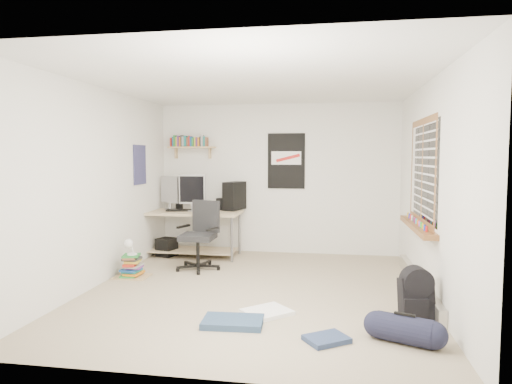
% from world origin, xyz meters
% --- Properties ---
extents(floor, '(4.00, 4.50, 0.01)m').
position_xyz_m(floor, '(0.00, 0.00, -0.01)').
color(floor, gray).
rests_on(floor, ground).
extents(ceiling, '(4.00, 4.50, 0.01)m').
position_xyz_m(ceiling, '(0.00, 0.00, 2.50)').
color(ceiling, white).
rests_on(ceiling, ground).
extents(back_wall, '(4.00, 0.01, 2.50)m').
position_xyz_m(back_wall, '(0.00, 2.25, 1.25)').
color(back_wall, silver).
rests_on(back_wall, ground).
extents(left_wall, '(0.01, 4.50, 2.50)m').
position_xyz_m(left_wall, '(-2.00, 0.00, 1.25)').
color(left_wall, silver).
rests_on(left_wall, ground).
extents(right_wall, '(0.01, 4.50, 2.50)m').
position_xyz_m(right_wall, '(2.00, 0.00, 1.25)').
color(right_wall, silver).
rests_on(right_wall, ground).
extents(desk, '(1.70, 0.89, 0.74)m').
position_xyz_m(desk, '(-1.36, 1.71, 0.36)').
color(desk, '#CEB48F').
rests_on(desk, floor).
extents(monitor_left, '(0.40, 0.28, 0.44)m').
position_xyz_m(monitor_left, '(-1.75, 1.86, 0.97)').
color(monitor_left, '#AAABAF').
rests_on(monitor_left, desk).
extents(monitor_right, '(0.44, 0.13, 0.48)m').
position_xyz_m(monitor_right, '(-1.33, 1.74, 0.98)').
color(monitor_right, '#A2A0A5').
rests_on(monitor_right, desk).
extents(pc_tower, '(0.34, 0.48, 0.46)m').
position_xyz_m(pc_tower, '(-0.69, 2.00, 0.98)').
color(pc_tower, black).
rests_on(pc_tower, desk).
extents(keyboard, '(0.44, 0.23, 0.02)m').
position_xyz_m(keyboard, '(-1.54, 1.70, 0.76)').
color(keyboard, black).
rests_on(keyboard, desk).
extents(speaker_left, '(0.10, 0.10, 0.19)m').
position_xyz_m(speaker_left, '(-1.62, 1.95, 0.84)').
color(speaker_left, black).
rests_on(speaker_left, desk).
extents(speaker_right, '(0.10, 0.10, 0.20)m').
position_xyz_m(speaker_right, '(-0.92, 1.92, 0.84)').
color(speaker_right, black).
rests_on(speaker_right, desk).
extents(office_chair, '(0.82, 0.82, 0.99)m').
position_xyz_m(office_chair, '(-0.99, 0.89, 0.49)').
color(office_chair, black).
rests_on(office_chair, floor).
extents(wall_shelf, '(0.80, 0.22, 0.24)m').
position_xyz_m(wall_shelf, '(-1.45, 2.14, 1.78)').
color(wall_shelf, tan).
rests_on(wall_shelf, back_wall).
extents(poster_back_wall, '(0.62, 0.03, 0.92)m').
position_xyz_m(poster_back_wall, '(0.15, 2.23, 1.55)').
color(poster_back_wall, black).
rests_on(poster_back_wall, back_wall).
extents(poster_left_wall, '(0.02, 0.42, 0.60)m').
position_xyz_m(poster_left_wall, '(-1.99, 1.20, 1.50)').
color(poster_left_wall, navy).
rests_on(poster_left_wall, left_wall).
extents(window, '(0.10, 1.50, 1.26)m').
position_xyz_m(window, '(1.95, 0.30, 1.45)').
color(window, brown).
rests_on(window, right_wall).
extents(baseboard_heater, '(0.08, 2.50, 0.18)m').
position_xyz_m(baseboard_heater, '(1.96, 0.30, 0.09)').
color(baseboard_heater, '#B7B2A8').
rests_on(baseboard_heater, floor).
extents(backpack, '(0.35, 0.30, 0.42)m').
position_xyz_m(backpack, '(1.75, -0.70, 0.20)').
color(backpack, black).
rests_on(backpack, floor).
extents(duffel_bag, '(0.32, 0.32, 0.48)m').
position_xyz_m(duffel_bag, '(1.54, -1.34, 0.14)').
color(duffel_bag, black).
rests_on(duffel_bag, floor).
extents(tshirt, '(0.59, 0.59, 0.04)m').
position_xyz_m(tshirt, '(0.26, -0.80, 0.02)').
color(tshirt, white).
rests_on(tshirt, floor).
extents(jeans_a, '(0.60, 0.40, 0.06)m').
position_xyz_m(jeans_a, '(-0.03, -1.16, 0.03)').
color(jeans_a, navy).
rests_on(jeans_a, floor).
extents(jeans_b, '(0.45, 0.43, 0.05)m').
position_xyz_m(jeans_b, '(0.87, -1.42, 0.03)').
color(jeans_b, navy).
rests_on(jeans_b, floor).
extents(book_stack, '(0.60, 0.56, 0.33)m').
position_xyz_m(book_stack, '(-1.75, 0.33, 0.15)').
color(book_stack, brown).
rests_on(book_stack, floor).
extents(desk_lamp, '(0.21, 0.26, 0.22)m').
position_xyz_m(desk_lamp, '(-1.73, 0.31, 0.38)').
color(desk_lamp, silver).
rests_on(desk_lamp, book_stack).
extents(subwoofer, '(0.34, 0.34, 0.31)m').
position_xyz_m(subwoofer, '(-1.75, 1.66, 0.14)').
color(subwoofer, black).
rests_on(subwoofer, floor).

